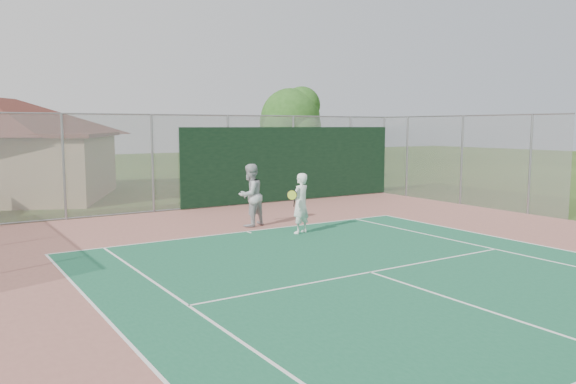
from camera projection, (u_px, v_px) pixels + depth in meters
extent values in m
cylinder|color=gray|center=(64.00, 167.00, 18.36)|extent=(0.08, 0.08, 3.50)
cylinder|color=gray|center=(153.00, 164.00, 19.97)|extent=(0.08, 0.08, 3.50)
cylinder|color=gray|center=(228.00, 161.00, 21.59)|extent=(0.08, 0.08, 3.50)
cylinder|color=gray|center=(293.00, 159.00, 23.20)|extent=(0.08, 0.08, 3.50)
cylinder|color=gray|center=(350.00, 157.00, 24.81)|extent=(0.08, 0.08, 3.50)
cylinder|color=gray|center=(384.00, 155.00, 25.88)|extent=(0.08, 0.08, 3.50)
cylinder|color=gray|center=(178.00, 115.00, 20.31)|extent=(20.00, 0.05, 0.05)
cylinder|color=gray|center=(180.00, 209.00, 20.71)|extent=(20.00, 0.05, 0.05)
cube|color=#999EA0|center=(179.00, 163.00, 20.51)|extent=(20.00, 0.02, 3.50)
cube|color=black|center=(294.00, 164.00, 23.18)|extent=(10.00, 0.04, 3.00)
cylinder|color=gray|center=(407.00, 157.00, 24.63)|extent=(0.08, 0.08, 3.50)
cylinder|color=gray|center=(462.00, 160.00, 22.12)|extent=(0.08, 0.08, 3.50)
cylinder|color=gray|center=(530.00, 165.00, 19.62)|extent=(0.08, 0.08, 3.50)
cube|color=#999EA0|center=(462.00, 160.00, 22.12)|extent=(0.02, 9.00, 3.50)
cube|color=black|center=(31.00, 182.00, 21.64)|extent=(0.81, 0.06, 1.88)
cylinder|color=#382714|center=(290.00, 159.00, 29.67)|extent=(0.35, 0.35, 2.73)
sphere|color=#25541A|center=(290.00, 118.00, 29.42)|extent=(3.12, 3.12, 3.12)
sphere|color=#25541A|center=(301.00, 126.00, 30.18)|extent=(2.14, 2.14, 2.14)
sphere|color=#25541A|center=(282.00, 127.00, 28.73)|extent=(1.95, 1.95, 1.95)
sphere|color=#25541A|center=(303.00, 129.00, 28.86)|extent=(1.75, 1.75, 1.75)
sphere|color=#25541A|center=(278.00, 122.00, 29.94)|extent=(1.95, 1.95, 1.95)
sphere|color=#25541A|center=(302.00, 105.00, 29.49)|extent=(1.95, 1.95, 1.95)
imported|color=white|center=(300.00, 204.00, 16.08)|extent=(0.73, 0.59, 1.74)
imported|color=#B0B2B6|center=(250.00, 196.00, 17.23)|extent=(1.13, 1.01, 1.93)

